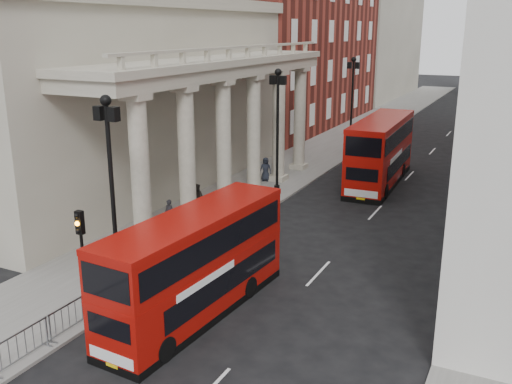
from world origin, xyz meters
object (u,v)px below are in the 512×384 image
(bus_near, at_px, (196,263))
(pedestrian_b, at_px, (197,197))
(lamp_post_mid, at_px, (278,125))
(lamp_post_north, at_px, (352,98))
(bus_far, at_px, (381,150))
(traffic_light, at_px, (81,245))
(lamp_post_south, at_px, (112,185))
(pedestrian_a, at_px, (169,214))
(pedestrian_c, at_px, (266,169))

(bus_near, height_order, pedestrian_b, bus_near)
(lamp_post_mid, distance_m, bus_near, 16.34)
(lamp_post_north, bearing_deg, pedestrian_b, -98.70)
(lamp_post_north, xyz_separation_m, bus_far, (5.06, -9.21, -2.45))
(lamp_post_north, distance_m, traffic_light, 34.07)
(traffic_light, bearing_deg, lamp_post_south, 92.84)
(lamp_post_mid, xyz_separation_m, pedestrian_a, (-2.91, -8.10, -3.99))
(lamp_post_south, xyz_separation_m, lamp_post_mid, (0.00, 16.00, 0.00))
(bus_near, bearing_deg, pedestrian_b, 125.85)
(bus_near, bearing_deg, bus_far, 90.30)
(lamp_post_south, xyz_separation_m, pedestrian_c, (-2.42, 19.38, -3.92))
(bus_near, xyz_separation_m, pedestrian_a, (-6.54, 7.59, -1.23))
(pedestrian_b, bearing_deg, lamp_post_mid, -133.63)
(lamp_post_north, bearing_deg, bus_far, -61.22)
(traffic_light, bearing_deg, pedestrian_c, 96.73)
(lamp_post_mid, relative_size, pedestrian_a, 5.18)
(bus_near, bearing_deg, pedestrian_a, 134.70)
(lamp_post_south, height_order, pedestrian_a, lamp_post_south)
(lamp_post_mid, xyz_separation_m, bus_far, (5.06, 6.79, -2.45))
(lamp_post_mid, relative_size, pedestrian_c, 4.78)
(pedestrian_a, xyz_separation_m, pedestrian_b, (-0.26, 3.34, 0.04))
(lamp_post_north, relative_size, bus_near, 0.86)
(traffic_light, xyz_separation_m, pedestrian_a, (-3.01, 9.92, -2.18))
(lamp_post_mid, distance_m, bus_far, 8.82)
(pedestrian_b, bearing_deg, bus_far, -135.41)
(bus_near, bearing_deg, lamp_post_south, -171.19)
(traffic_light, relative_size, pedestrian_b, 2.56)
(bus_near, relative_size, pedestrian_c, 5.56)
(lamp_post_mid, height_order, pedestrian_b, lamp_post_mid)
(lamp_post_north, height_order, traffic_light, lamp_post_north)
(bus_near, bearing_deg, pedestrian_c, 111.54)
(lamp_post_south, relative_size, pedestrian_c, 4.78)
(lamp_post_south, distance_m, bus_near, 4.57)
(pedestrian_c, bearing_deg, lamp_post_north, 65.49)
(bus_far, height_order, pedestrian_a, bus_far)
(bus_near, distance_m, pedestrian_a, 10.09)
(lamp_post_south, height_order, lamp_post_north, same)
(pedestrian_a, bearing_deg, pedestrian_c, 87.92)
(traffic_light, distance_m, bus_near, 4.33)
(pedestrian_a, bearing_deg, lamp_post_south, -69.38)
(lamp_post_south, distance_m, pedestrian_b, 12.32)
(pedestrian_c, bearing_deg, lamp_post_south, -96.50)
(lamp_post_south, bearing_deg, traffic_light, -87.16)
(bus_near, height_order, pedestrian_a, bus_near)
(lamp_post_north, height_order, pedestrian_b, lamp_post_north)
(traffic_light, bearing_deg, lamp_post_north, 90.17)
(pedestrian_a, distance_m, pedestrian_b, 3.35)
(pedestrian_a, distance_m, pedestrian_c, 11.50)
(lamp_post_north, bearing_deg, lamp_post_south, -90.00)
(lamp_post_south, distance_m, lamp_post_north, 32.00)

